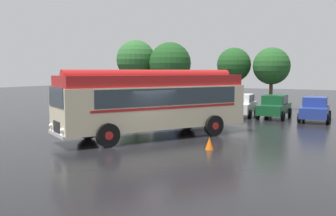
# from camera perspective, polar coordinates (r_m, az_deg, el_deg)

# --- Properties ---
(ground_plane) EXTENTS (120.00, 120.00, 0.00)m
(ground_plane) POSITION_cam_1_polar(r_m,az_deg,el_deg) (19.48, -3.17, -4.73)
(ground_plane) COLOR black
(vintage_bus) EXTENTS (7.10, 9.98, 3.49)m
(vintage_bus) POSITION_cam_1_polar(r_m,az_deg,el_deg) (20.16, -2.09, 1.05)
(vintage_bus) COLOR beige
(vintage_bus) RESTS_ON ground
(car_near_left) EXTENTS (2.40, 4.40, 1.66)m
(car_near_left) POSITION_cam_1_polar(r_m,az_deg,el_deg) (31.30, 5.43, 0.65)
(car_near_left) COLOR black
(car_near_left) RESTS_ON ground
(car_mid_left) EXTENTS (2.34, 4.37, 1.66)m
(car_mid_left) POSITION_cam_1_polar(r_m,az_deg,el_deg) (30.53, 10.64, 0.46)
(car_mid_left) COLOR silver
(car_mid_left) RESTS_ON ground
(car_mid_right) EXTENTS (2.06, 4.25, 1.66)m
(car_mid_right) POSITION_cam_1_polar(r_m,az_deg,el_deg) (29.77, 15.20, 0.24)
(car_mid_right) COLOR #144C28
(car_mid_right) RESTS_ON ground
(car_far_right) EXTENTS (2.21, 4.32, 1.66)m
(car_far_right) POSITION_cam_1_polar(r_m,az_deg,el_deg) (28.73, 20.57, -0.09)
(car_far_right) COLOR navy
(car_far_right) RESTS_ON ground
(box_van) EXTENTS (2.52, 5.85, 2.50)m
(box_van) POSITION_cam_1_polar(r_m,az_deg,el_deg) (32.92, 1.83, 1.80)
(box_van) COLOR navy
(box_van) RESTS_ON ground
(tree_far_left) EXTENTS (3.90, 3.90, 6.52)m
(tree_far_left) POSITION_cam_1_polar(r_m,az_deg,el_deg) (39.95, -4.78, 7.01)
(tree_far_left) COLOR #4C3823
(tree_far_left) RESTS_ON ground
(tree_left_of_centre) EXTENTS (4.08, 4.08, 6.21)m
(tree_left_of_centre) POSITION_cam_1_polar(r_m,az_deg,el_deg) (38.38, 0.11, 6.54)
(tree_left_of_centre) COLOR #4C3823
(tree_left_of_centre) RESTS_ON ground
(tree_centre) EXTENTS (3.10, 3.08, 5.54)m
(tree_centre) POSITION_cam_1_polar(r_m,az_deg,el_deg) (36.51, 9.39, 6.24)
(tree_centre) COLOR #4C3823
(tree_centre) RESTS_ON ground
(tree_right_of_centre) EXTENTS (3.24, 3.24, 5.48)m
(tree_right_of_centre) POSITION_cam_1_polar(r_m,az_deg,el_deg) (35.69, 14.66, 5.95)
(tree_right_of_centre) COLOR #4C3823
(tree_right_of_centre) RESTS_ON ground
(traffic_cone) EXTENTS (0.36, 0.36, 0.55)m
(traffic_cone) POSITION_cam_1_polar(r_m,az_deg,el_deg) (17.30, 6.02, -5.11)
(traffic_cone) COLOR orange
(traffic_cone) RESTS_ON ground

